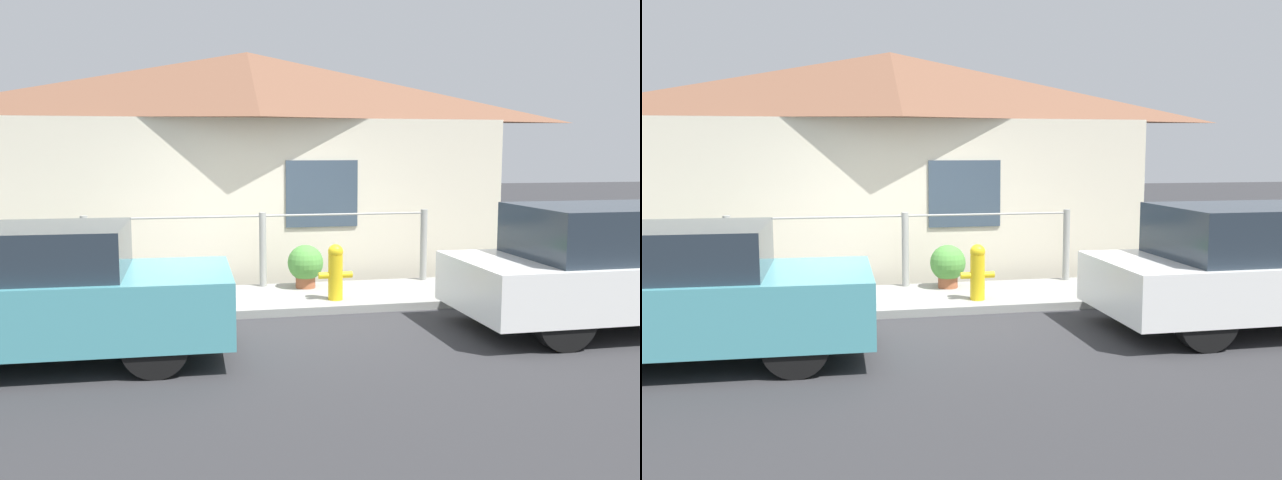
% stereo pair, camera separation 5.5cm
% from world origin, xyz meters
% --- Properties ---
extents(ground_plane, '(60.00, 60.00, 0.00)m').
position_xyz_m(ground_plane, '(0.00, 0.00, 0.00)').
color(ground_plane, '#2D2D30').
extents(sidewalk, '(24.00, 1.64, 0.10)m').
position_xyz_m(sidewalk, '(0.00, 0.82, 0.05)').
color(sidewalk, gray).
rests_on(sidewalk, ground_plane).
extents(house, '(8.20, 2.23, 3.56)m').
position_xyz_m(house, '(0.00, 3.04, 2.83)').
color(house, beige).
rests_on(house, ground_plane).
extents(fence, '(4.90, 0.10, 1.05)m').
position_xyz_m(fence, '(0.00, 1.49, 0.69)').
color(fence, '#999993').
rests_on(fence, sidewalk).
extents(car_left, '(3.84, 1.77, 1.32)m').
position_xyz_m(car_left, '(-2.64, -1.28, 0.67)').
color(car_left, teal).
rests_on(car_left, ground_plane).
extents(car_right, '(4.01, 1.74, 1.41)m').
position_xyz_m(car_right, '(3.80, -1.28, 0.70)').
color(car_right, white).
rests_on(car_right, ground_plane).
extents(fire_hydrant, '(0.44, 0.20, 0.73)m').
position_xyz_m(fire_hydrant, '(0.79, 0.39, 0.48)').
color(fire_hydrant, yellow).
rests_on(fire_hydrant, sidewalk).
extents(potted_plant_near_hydrant, '(0.50, 0.50, 0.61)m').
position_xyz_m(potted_plant_near_hydrant, '(0.57, 1.25, 0.43)').
color(potted_plant_near_hydrant, '#9E5638').
rests_on(potted_plant_near_hydrant, sidewalk).
extents(potted_plant_by_fence, '(0.36, 0.36, 0.47)m').
position_xyz_m(potted_plant_by_fence, '(-2.96, 1.32, 0.36)').
color(potted_plant_by_fence, '#9E5638').
rests_on(potted_plant_by_fence, sidewalk).
extents(potted_plant_corner, '(0.43, 0.43, 0.53)m').
position_xyz_m(potted_plant_corner, '(4.03, 1.00, 0.39)').
color(potted_plant_corner, brown).
rests_on(potted_plant_corner, sidewalk).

